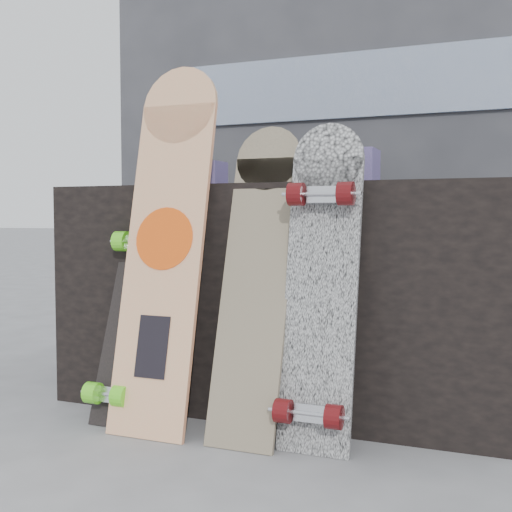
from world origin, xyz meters
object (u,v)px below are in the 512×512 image
at_px(vendor_table, 285,295).
at_px(longboard_cascadia, 320,281).
at_px(skateboard_dark, 130,305).
at_px(longboard_geisha, 166,234).
at_px(longboard_celtic, 257,270).

height_order(vendor_table, longboard_cascadia, longboard_cascadia).
bearing_deg(skateboard_dark, longboard_cascadia, -2.63).
bearing_deg(vendor_table, skateboard_dark, -139.77).
bearing_deg(vendor_table, longboard_geisha, -125.36).
height_order(longboard_celtic, longboard_cascadia, longboard_celtic).
relative_size(longboard_geisha, longboard_celtic, 1.22).
bearing_deg(longboard_geisha, skateboard_dark, 171.47).
xyz_separation_m(longboard_celtic, skateboard_dark, (-0.47, 0.00, -0.13)).
distance_m(vendor_table, longboard_cascadia, 0.48).
xyz_separation_m(longboard_celtic, longboard_cascadia, (0.21, -0.03, -0.02)).
distance_m(longboard_geisha, longboard_celtic, 0.33).
height_order(longboard_celtic, skateboard_dark, longboard_celtic).
distance_m(longboard_celtic, longboard_cascadia, 0.22).
xyz_separation_m(longboard_cascadia, skateboard_dark, (-0.68, 0.03, -0.11)).
distance_m(longboard_geisha, skateboard_dark, 0.29).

